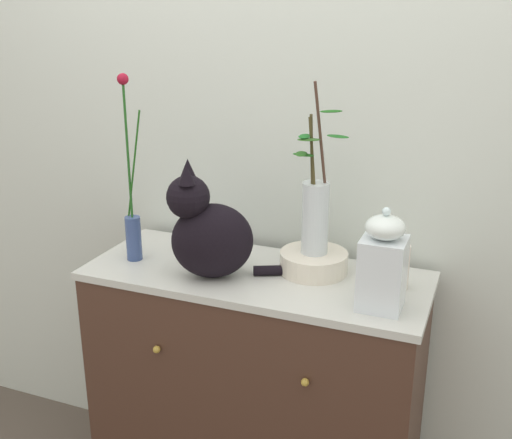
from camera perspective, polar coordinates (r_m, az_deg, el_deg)
name	(u,v)px	position (r m, az deg, el deg)	size (l,w,h in m)	color
wall_back	(288,147)	(2.18, 2.94, 6.66)	(4.40, 0.08, 2.60)	silver
sideboard	(256,398)	(2.25, 0.00, -15.94)	(1.10, 0.47, 0.95)	#472D21
cat_sitting	(209,232)	(1.94, -4.35, -1.13)	(0.44, 0.27, 0.37)	black
vase_slim_green	(132,218)	(2.11, -11.21, 0.17)	(0.08, 0.05, 0.62)	#374D84
bowl_porcelain	(314,262)	(2.02, 5.29, -3.88)	(0.22, 0.22, 0.07)	silver
vase_glass_clear	(315,212)	(1.96, 5.42, 0.69)	(0.19, 0.11, 0.54)	silver
jar_lidded_porcelain	(383,264)	(1.78, 11.49, -4.00)	(0.12, 0.12, 0.30)	white
candle_pillar	(402,267)	(1.93, 13.18, -4.25)	(0.04, 0.04, 0.15)	silver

